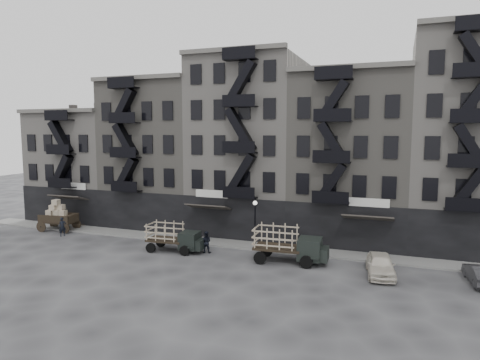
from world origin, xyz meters
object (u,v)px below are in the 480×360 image
(car_east, at_px, (380,265))
(car_far, at_px, (480,274))
(stake_truck_west, at_px, (174,235))
(pedestrian_west, at_px, (62,227))
(stake_truck_east, at_px, (288,242))
(wagon, at_px, (58,213))
(pedestrian_mid, at_px, (206,242))

(car_east, bearing_deg, car_far, -1.64)
(stake_truck_west, distance_m, pedestrian_west, 12.69)
(stake_truck_west, relative_size, stake_truck_east, 0.87)
(stake_truck_west, xyz_separation_m, stake_truck_east, (9.74, 0.39, 0.22))
(wagon, distance_m, pedestrian_mid, 17.62)
(car_east, relative_size, pedestrian_west, 2.49)
(wagon, relative_size, stake_truck_east, 0.69)
(stake_truck_west, bearing_deg, car_far, -3.27)
(pedestrian_west, bearing_deg, car_far, -55.10)
(stake_truck_west, relative_size, car_east, 1.09)
(car_far, xyz_separation_m, pedestrian_mid, (-20.13, 0.22, 0.26))
(stake_truck_east, height_order, car_east, stake_truck_east)
(stake_truck_west, bearing_deg, car_east, -5.11)
(car_east, height_order, car_far, car_east)
(car_far, bearing_deg, wagon, -9.63)
(stake_truck_west, relative_size, pedestrian_west, 2.72)
(pedestrian_mid, bearing_deg, pedestrian_west, -12.22)
(stake_truck_east, bearing_deg, stake_truck_west, 179.21)
(stake_truck_east, distance_m, pedestrian_mid, 7.10)
(stake_truck_west, relative_size, car_far, 1.26)
(wagon, bearing_deg, stake_truck_east, -11.82)
(pedestrian_mid, bearing_deg, wagon, -17.70)
(wagon, distance_m, stake_truck_east, 24.64)
(wagon, bearing_deg, car_east, -11.88)
(pedestrian_mid, bearing_deg, car_east, 165.32)
(pedestrian_west, relative_size, pedestrian_mid, 1.00)
(stake_truck_east, relative_size, pedestrian_mid, 3.14)
(car_far, bearing_deg, stake_truck_east, -6.28)
(wagon, xyz_separation_m, stake_truck_east, (24.54, -2.21, -0.20))
(wagon, xyz_separation_m, car_far, (37.61, -2.22, -1.15))
(stake_truck_east, height_order, pedestrian_mid, stake_truck_east)
(car_far, bearing_deg, pedestrian_mid, -6.87)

